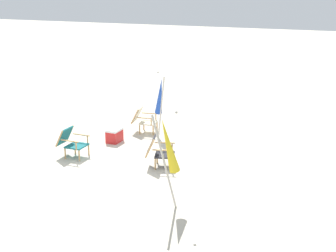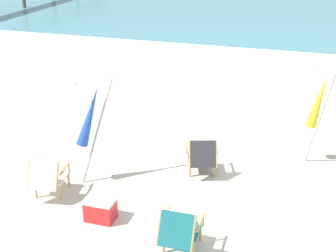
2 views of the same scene
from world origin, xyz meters
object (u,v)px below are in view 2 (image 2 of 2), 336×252
beach_chair_front_left (202,156)px  beach_chair_back_right (48,176)px  beach_chair_mid_center (180,230)px  umbrella_furled_yellow (319,102)px  cooler_box (100,209)px  umbrella_furled_blue (90,117)px

beach_chair_front_left → beach_chair_back_right: size_ratio=1.04×
beach_chair_mid_center → umbrella_furled_yellow: (1.78, 3.58, 0.93)m
beach_chair_front_left → cooler_box: size_ratio=1.76×
umbrella_furled_blue → cooler_box: size_ratio=4.14×
beach_chair_back_right → umbrella_furled_blue: (0.50, 0.81, 0.90)m
beach_chair_front_left → umbrella_furled_blue: size_ratio=0.43×
beach_chair_mid_center → umbrella_furled_yellow: bearing=63.5°
beach_chair_front_left → cooler_box: beach_chair_front_left is taller
beach_chair_mid_center → umbrella_furled_blue: (-2.19, 1.62, 0.90)m
umbrella_furled_yellow → beach_chair_front_left: bearing=-150.7°
beach_chair_front_left → umbrella_furled_blue: umbrella_furled_blue is taller
beach_chair_mid_center → cooler_box: bearing=163.2°
cooler_box → beach_chair_front_left: bearing=57.8°
beach_chair_mid_center → beach_chair_front_left: 2.45m
beach_chair_back_right → umbrella_furled_blue: 1.31m
beach_chair_back_right → umbrella_furled_blue: umbrella_furled_blue is taller
beach_chair_mid_center → cooler_box: 1.59m
beach_chair_front_left → beach_chair_back_right: 2.92m
beach_chair_back_right → cooler_box: (1.18, -0.36, -0.22)m
beach_chair_front_left → umbrella_furled_blue: (-1.93, -0.82, 0.90)m
beach_chair_back_right → cooler_box: 1.26m
beach_chair_mid_center → cooler_box: size_ratio=1.61×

